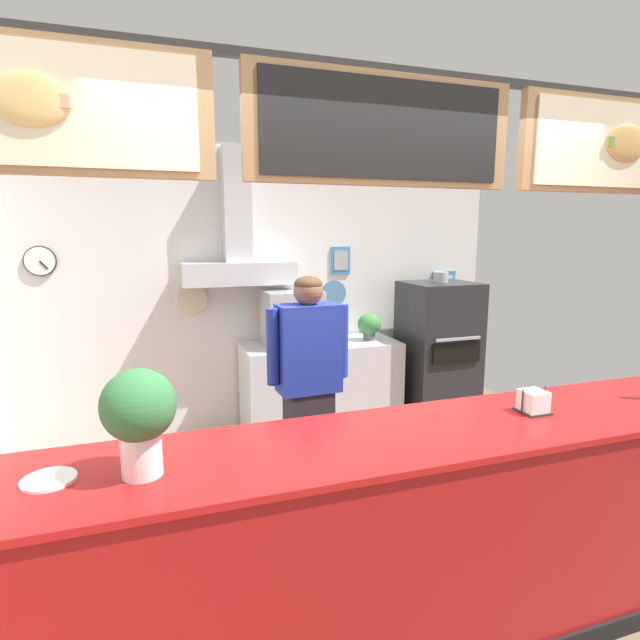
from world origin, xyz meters
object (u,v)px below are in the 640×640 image
basil_vase (139,415)px  potted_basil (339,329)px  espresso_machine (292,319)px  napkin_holder (533,402)px  pizza_oven (437,356)px  condiment_plate (49,480)px  shop_worker (309,391)px  potted_rosemary (369,325)px

basil_vase → potted_basil: bearing=55.3°
espresso_machine → napkin_holder: 2.43m
espresso_machine → pizza_oven: bearing=-3.9°
napkin_holder → basil_vase: size_ratio=0.35×
napkin_holder → condiment_plate: bearing=-179.8°
shop_worker → potted_rosemary: shop_worker is taller
potted_basil → napkin_holder: napkin_holder is taller
pizza_oven → potted_basil: size_ratio=7.84×
shop_worker → basil_vase: size_ratio=4.14×
shop_worker → espresso_machine: 1.26m
espresso_machine → napkin_holder: bearing=-76.3°
potted_rosemary → potted_basil: bearing=166.7°
pizza_oven → potted_rosemary: 0.78m
shop_worker → espresso_machine: (0.23, 1.21, 0.28)m
potted_rosemary → basil_vase: bearing=-129.7°
potted_basil → basil_vase: size_ratio=0.50×
basil_vase → pizza_oven: bearing=40.7°
shop_worker → condiment_plate: 1.78m
pizza_oven → condiment_plate: 3.79m
shop_worker → espresso_machine: bearing=-103.5°
basil_vase → potted_rosemary: bearing=50.3°
condiment_plate → basil_vase: size_ratio=0.47×
pizza_oven → potted_rosemary: (-0.70, 0.09, 0.34)m
condiment_plate → potted_rosemary: bearing=45.4°
espresso_machine → napkin_holder: size_ratio=3.75×
shop_worker → potted_rosemary: 1.56m
shop_worker → napkin_holder: 1.42m
napkin_holder → espresso_machine: bearing=103.7°
espresso_machine → potted_basil: bearing=7.0°
pizza_oven → shop_worker: 2.02m
shop_worker → napkin_holder: (0.80, -1.15, 0.21)m
pizza_oven → espresso_machine: 1.52m
pizza_oven → basil_vase: (-2.70, -2.32, 0.56)m
espresso_machine → basil_vase: basil_vase is taller
potted_basil → potted_rosemary: (0.28, -0.07, 0.04)m
pizza_oven → shop_worker: (-1.68, -1.11, 0.16)m
pizza_oven → napkin_holder: size_ratio=11.01×
potted_rosemary → condiment_plate: (-2.33, -2.36, -0.01)m
potted_basil → napkin_holder: (0.11, -2.42, 0.07)m
pizza_oven → napkin_holder: pizza_oven is taller
potted_basil → condiment_plate: size_ratio=1.06×
potted_rosemary → basil_vase: (-2.00, -2.41, 0.21)m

